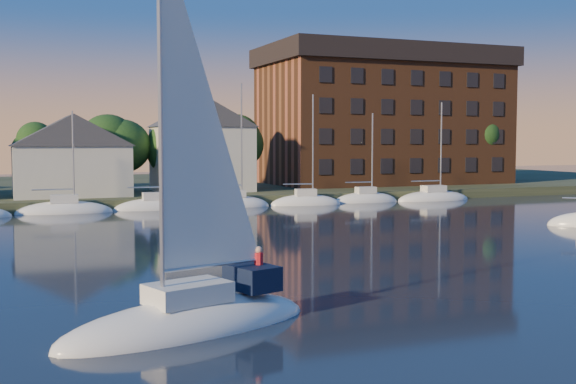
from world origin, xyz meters
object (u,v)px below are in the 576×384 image
clubhouse_east (202,145)px  clubhouse_centre (71,155)px  condo_block (383,115)px  hero_sailboat (192,311)px

clubhouse_east → clubhouse_centre: bearing=-171.9°
clubhouse_east → condo_block: 26.94m
clubhouse_east → condo_block: size_ratio=0.34×
condo_block → hero_sailboat: condo_block is taller
clubhouse_centre → condo_block: (40.00, 7.95, 4.66)m
clubhouse_centre → hero_sailboat: 50.92m
clubhouse_centre → clubhouse_east: 14.17m
clubhouse_east → hero_sailboat: hero_sailboat is taller
clubhouse_centre → clubhouse_east: (14.00, 2.00, 0.87)m
clubhouse_centre → condo_block: bearing=11.2°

